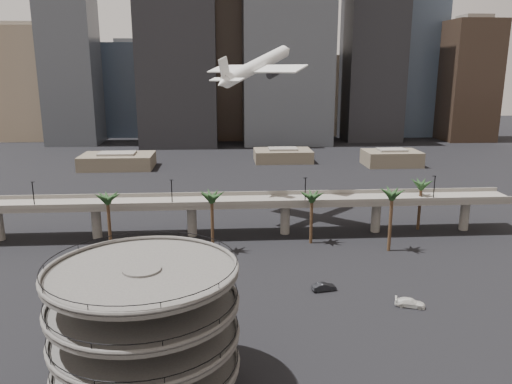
{
  "coord_description": "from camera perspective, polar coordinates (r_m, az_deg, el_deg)",
  "views": [
    {
      "loc": [
        -3.66,
        -57.62,
        38.3
      ],
      "look_at": [
        2.22,
        28.0,
        17.05
      ],
      "focal_mm": 35.0,
      "sensor_mm": 36.0,
      "label": 1
    }
  ],
  "objects": [
    {
      "name": "skyline",
      "position": [
        275.54,
        -0.02,
        16.1
      ],
      "size": [
        269.0,
        86.0,
        133.46
      ],
      "color": "#806F58",
      "rests_on": "ground"
    },
    {
      "name": "overpass",
      "position": [
        116.85,
        -1.99,
        -1.47
      ],
      "size": [
        130.0,
        9.3,
        14.7
      ],
      "color": "slate",
      "rests_on": "ground"
    },
    {
      "name": "car_a",
      "position": [
        79.97,
        -6.73,
        -14.21
      ],
      "size": [
        4.37,
        1.9,
        1.47
      ],
      "primitive_type": "imported",
      "rotation": [
        0.0,
        0.0,
        1.61
      ],
      "color": "#AE1831",
      "rests_on": "ground"
    },
    {
      "name": "airborne_jet",
      "position": [
        125.98,
        0.07,
        14.17
      ],
      "size": [
        23.95,
        25.08,
        11.81
      ],
      "rotation": [
        0.0,
        -0.29,
        0.86
      ],
      "color": "silver",
      "rests_on": "ground"
    },
    {
      "name": "parking_ramp",
      "position": [
        61.42,
        -12.59,
        -14.07
      ],
      "size": [
        22.2,
        22.2,
        17.35
      ],
      "color": "#494744",
      "rests_on": "ground"
    },
    {
      "name": "ground",
      "position": [
        69.28,
        -0.26,
        -19.65
      ],
      "size": [
        700.0,
        700.0,
        0.0
      ],
      "primitive_type": "plane",
      "color": "black",
      "rests_on": "ground"
    },
    {
      "name": "low_buildings",
      "position": [
        203.3,
        -0.9,
        3.87
      ],
      "size": [
        135.0,
        27.5,
        6.8
      ],
      "color": "#635949",
      "rests_on": "ground"
    },
    {
      "name": "palm_trees",
      "position": [
        109.28,
        4.21,
        -0.44
      ],
      "size": [
        76.4,
        18.4,
        14.0
      ],
      "color": "#4D3621",
      "rests_on": "ground"
    },
    {
      "name": "car_b",
      "position": [
        90.73,
        7.77,
        -10.7
      ],
      "size": [
        4.53,
        2.25,
        1.43
      ],
      "primitive_type": "imported",
      "rotation": [
        0.0,
        0.0,
        1.75
      ],
      "color": "black",
      "rests_on": "ground"
    },
    {
      "name": "car_c",
      "position": [
        88.2,
        17.2,
        -11.99
      ],
      "size": [
        5.24,
        3.44,
        1.41
      ],
      "primitive_type": "imported",
      "rotation": [
        0.0,
        0.0,
        1.24
      ],
      "color": "silver",
      "rests_on": "ground"
    }
  ]
}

